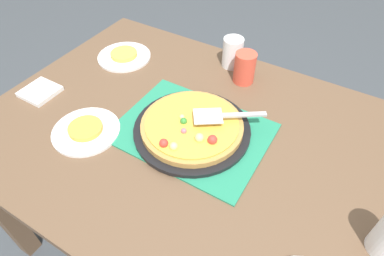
{
  "coord_description": "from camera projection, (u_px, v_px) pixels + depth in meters",
  "views": [
    {
      "loc": [
        -0.38,
        0.63,
        1.52
      ],
      "look_at": [
        0.0,
        0.0,
        0.77
      ],
      "focal_mm": 30.46,
      "sensor_mm": 36.0,
      "label": 1
    }
  ],
  "objects": [
    {
      "name": "served_slice_right",
      "position": [
        85.0,
        128.0,
        1.05
      ],
      "size": [
        0.11,
        0.11,
        0.02
      ],
      "primitive_type": "cylinder",
      "color": "gold",
      "rests_on": "plate_far_right"
    },
    {
      "name": "ground_plane",
      "position": [
        192.0,
        237.0,
        1.6
      ],
      "size": [
        8.0,
        8.0,
        0.0
      ],
      "primitive_type": "plane",
      "color": "#3D4247"
    },
    {
      "name": "pizza",
      "position": [
        192.0,
        126.0,
        1.04
      ],
      "size": [
        0.33,
        0.33,
        0.05
      ],
      "color": "#B78442",
      "rests_on": "pizza_pan"
    },
    {
      "name": "cup_corner",
      "position": [
        233.0,
        53.0,
        1.29
      ],
      "size": [
        0.08,
        0.08,
        0.12
      ],
      "primitive_type": "cylinder",
      "color": "white",
      "rests_on": "dining_table"
    },
    {
      "name": "served_slice_left",
      "position": [
        124.0,
        54.0,
        1.36
      ],
      "size": [
        0.11,
        0.11,
        0.02
      ],
      "primitive_type": "cylinder",
      "color": "#EAB747",
      "rests_on": "plate_near_left"
    },
    {
      "name": "pizza_pan",
      "position": [
        192.0,
        130.0,
        1.06
      ],
      "size": [
        0.38,
        0.38,
        0.01
      ],
      "primitive_type": "cylinder",
      "color": "black",
      "rests_on": "placemat"
    },
    {
      "name": "pizza_server",
      "position": [
        223.0,
        116.0,
        1.02
      ],
      "size": [
        0.21,
        0.16,
        0.01
      ],
      "color": "silver",
      "rests_on": "pizza"
    },
    {
      "name": "cup_far",
      "position": [
        245.0,
        68.0,
        1.22
      ],
      "size": [
        0.08,
        0.08,
        0.12
      ],
      "primitive_type": "cylinder",
      "color": "#E04C38",
      "rests_on": "dining_table"
    },
    {
      "name": "dining_table",
      "position": [
        192.0,
        154.0,
        1.14
      ],
      "size": [
        1.4,
        1.0,
        0.75
      ],
      "color": "brown",
      "rests_on": "ground_plane"
    },
    {
      "name": "placemat",
      "position": [
        192.0,
        132.0,
        1.06
      ],
      "size": [
        0.48,
        0.36,
        0.01
      ],
      "primitive_type": "cube",
      "color": "#237F5B",
      "rests_on": "dining_table"
    },
    {
      "name": "napkin_stack",
      "position": [
        40.0,
        92.0,
        1.2
      ],
      "size": [
        0.12,
        0.12,
        0.02
      ],
      "primitive_type": "cube",
      "color": "white",
      "rests_on": "dining_table"
    },
    {
      "name": "plate_far_right",
      "position": [
        86.0,
        131.0,
        1.06
      ],
      "size": [
        0.22,
        0.22,
        0.01
      ],
      "primitive_type": "cylinder",
      "color": "white",
      "rests_on": "dining_table"
    },
    {
      "name": "plate_near_left",
      "position": [
        124.0,
        57.0,
        1.37
      ],
      "size": [
        0.22,
        0.22,
        0.01
      ],
      "primitive_type": "cylinder",
      "color": "white",
      "rests_on": "dining_table"
    }
  ]
}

